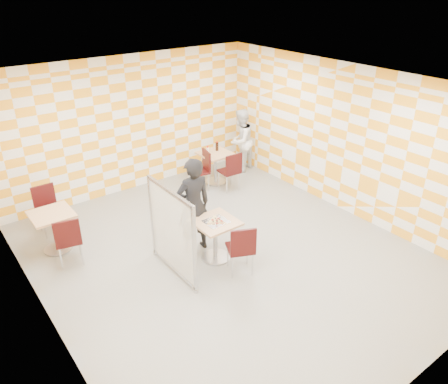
% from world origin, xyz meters
% --- Properties ---
extents(room_shell, '(7.00, 7.00, 7.00)m').
position_xyz_m(room_shell, '(0.00, 0.54, 1.50)').
color(room_shell, gray).
rests_on(room_shell, ground).
extents(main_table, '(0.70, 0.70, 0.75)m').
position_xyz_m(main_table, '(-0.20, 0.05, 0.51)').
color(main_table, tan).
rests_on(main_table, ground).
extents(second_table, '(0.70, 0.70, 0.75)m').
position_xyz_m(second_table, '(1.63, 2.56, 0.51)').
color(second_table, tan).
rests_on(second_table, ground).
extents(empty_table, '(0.70, 0.70, 0.75)m').
position_xyz_m(empty_table, '(-2.32, 1.99, 0.51)').
color(empty_table, tan).
rests_on(empty_table, ground).
extents(chair_main_front, '(0.56, 0.57, 0.92)m').
position_xyz_m(chair_main_front, '(-0.13, -0.57, 0.54)').
color(chair_main_front, '#330A0A').
rests_on(chair_main_front, ground).
extents(chair_second_front, '(0.45, 0.46, 0.92)m').
position_xyz_m(chair_second_front, '(1.65, 1.98, 0.54)').
color(chair_second_front, '#330A0A').
rests_on(chair_second_front, ground).
extents(chair_second_side, '(0.51, 0.50, 0.92)m').
position_xyz_m(chair_second_side, '(1.19, 2.46, 0.54)').
color(chair_second_side, '#330A0A').
rests_on(chair_second_side, ground).
extents(chair_empty_near, '(0.51, 0.51, 0.92)m').
position_xyz_m(chair_empty_near, '(-2.27, 1.37, 0.54)').
color(chair_empty_near, '#330A0A').
rests_on(chair_empty_near, ground).
extents(chair_empty_far, '(0.43, 0.44, 0.92)m').
position_xyz_m(chair_empty_far, '(-2.20, 2.74, 0.54)').
color(chair_empty_far, '#330A0A').
rests_on(chair_empty_far, ground).
extents(partition, '(0.08, 1.38, 1.55)m').
position_xyz_m(partition, '(-0.99, 0.14, 0.79)').
color(partition, white).
rests_on(partition, ground).
extents(man_dark, '(0.69, 0.50, 1.76)m').
position_xyz_m(man_dark, '(-0.32, 0.52, 0.88)').
color(man_dark, black).
rests_on(man_dark, ground).
extents(man_white, '(0.93, 0.83, 1.58)m').
position_xyz_m(man_white, '(2.55, 2.77, 0.79)').
color(man_white, white).
rests_on(man_white, ground).
extents(pizza_on_foil, '(0.40, 0.40, 0.04)m').
position_xyz_m(pizza_on_foil, '(-0.20, 0.04, 0.77)').
color(pizza_on_foil, silver).
rests_on(pizza_on_foil, main_table).
extents(sport_bottle, '(0.06, 0.06, 0.20)m').
position_xyz_m(sport_bottle, '(1.45, 2.61, 0.84)').
color(sport_bottle, white).
rests_on(sport_bottle, second_table).
extents(soda_bottle, '(0.07, 0.07, 0.23)m').
position_xyz_m(soda_bottle, '(1.75, 2.66, 0.85)').
color(soda_bottle, black).
rests_on(soda_bottle, second_table).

